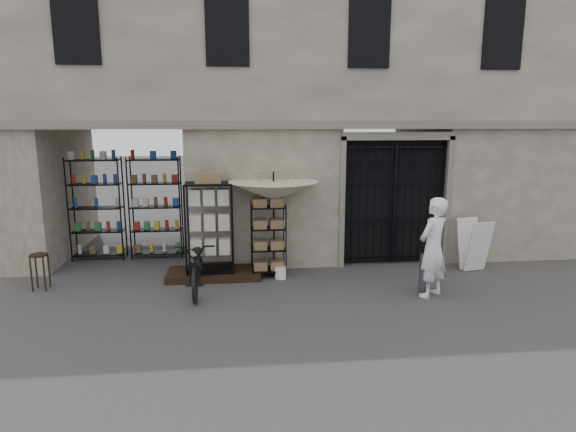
{
  "coord_description": "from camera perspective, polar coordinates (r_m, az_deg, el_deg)",
  "views": [
    {
      "loc": [
        -1.86,
        -8.55,
        3.32
      ],
      "look_at": [
        -0.8,
        1.4,
        1.35
      ],
      "focal_mm": 30.0,
      "sensor_mm": 36.0,
      "label": 1
    }
  ],
  "objects": [
    {
      "name": "ground",
      "position": [
        9.36,
        5.87,
        -9.7
      ],
      "size": [
        80.0,
        80.0,
        0.0
      ],
      "primitive_type": "plane",
      "color": "black",
      "rests_on": "ground"
    },
    {
      "name": "wooden_stool",
      "position": [
        10.87,
        -27.31,
        -5.8
      ],
      "size": [
        0.39,
        0.39,
        0.73
      ],
      "rotation": [
        0.0,
        0.0,
        0.13
      ],
      "color": "black",
      "rests_on": "ground"
    },
    {
      "name": "market_umbrella",
      "position": [
        10.27,
        -1.73,
        3.59
      ],
      "size": [
        2.08,
        2.1,
        2.74
      ],
      "rotation": [
        0.0,
        0.0,
        0.28
      ],
      "color": "black",
      "rests_on": "ground"
    },
    {
      "name": "steel_bollard",
      "position": [
        9.89,
        15.69,
        -6.5
      ],
      "size": [
        0.19,
        0.19,
        0.79
      ],
      "primitive_type": "cylinder",
      "rotation": [
        0.0,
        0.0,
        -0.42
      ],
      "color": "#535660",
      "rests_on": "ground"
    },
    {
      "name": "white_bucket",
      "position": [
        10.41,
        -0.86,
        -6.74
      ],
      "size": [
        0.29,
        0.29,
        0.25
      ],
      "primitive_type": "cylinder",
      "rotation": [
        0.0,
        0.0,
        0.14
      ],
      "color": "white",
      "rests_on": "ground"
    },
    {
      "name": "shop_recess",
      "position": [
        11.8,
        -18.94,
        1.65
      ],
      "size": [
        3.0,
        1.7,
        3.0
      ],
      "primitive_type": "cube",
      "color": "black",
      "rests_on": "ground"
    },
    {
      "name": "shopkeeper",
      "position": [
        9.85,
        16.47,
        -9.04
      ],
      "size": [
        1.7,
        1.98,
        0.46
      ],
      "primitive_type": "imported",
      "rotation": [
        0.0,
        0.0,
        3.77
      ],
      "color": "white",
      "rests_on": "ground"
    },
    {
      "name": "wire_rack",
      "position": [
        10.39,
        -2.34,
        -2.9
      ],
      "size": [
        0.81,
        0.65,
        1.64
      ],
      "rotation": [
        0.0,
        0.0,
        0.21
      ],
      "color": "black",
      "rests_on": "ground"
    },
    {
      "name": "main_building",
      "position": [
        12.74,
        2.44,
        16.44
      ],
      "size": [
        14.0,
        4.0,
        9.0
      ],
      "primitive_type": "cube",
      "color": "#AB9E8F",
      "rests_on": "ground"
    },
    {
      "name": "display_cabinet",
      "position": [
        10.36,
        -9.26,
        -1.89
      ],
      "size": [
        1.02,
        0.7,
        2.07
      ],
      "rotation": [
        0.0,
        0.0,
        -0.12
      ],
      "color": "black",
      "rests_on": "step_platform"
    },
    {
      "name": "bicycle",
      "position": [
        9.88,
        -10.52,
        -8.69
      ],
      "size": [
        0.73,
        1.09,
        2.06
      ],
      "primitive_type": "imported",
      "rotation": [
        0.0,
        0.0,
        0.01
      ],
      "color": "black",
      "rests_on": "ground"
    },
    {
      "name": "iron_gate",
      "position": [
        11.56,
        12.21,
        1.82
      ],
      "size": [
        2.5,
        0.21,
        3.0
      ],
      "color": "black",
      "rests_on": "ground"
    },
    {
      "name": "shop_shelving",
      "position": [
        12.33,
        -18.59,
        0.88
      ],
      "size": [
        2.7,
        0.5,
        2.5
      ],
      "primitive_type": "cube",
      "color": "black",
      "rests_on": "ground"
    },
    {
      "name": "step_platform",
      "position": [
        10.62,
        -8.76,
        -6.78
      ],
      "size": [
        2.0,
        0.9,
        0.15
      ],
      "primitive_type": "cube",
      "color": "black",
      "rests_on": "ground"
    },
    {
      "name": "easel_sign",
      "position": [
        11.62,
        21.15,
        -3.2
      ],
      "size": [
        0.66,
        0.72,
        1.15
      ],
      "rotation": [
        0.0,
        0.0,
        0.2
      ],
      "color": "silver",
      "rests_on": "ground"
    }
  ]
}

